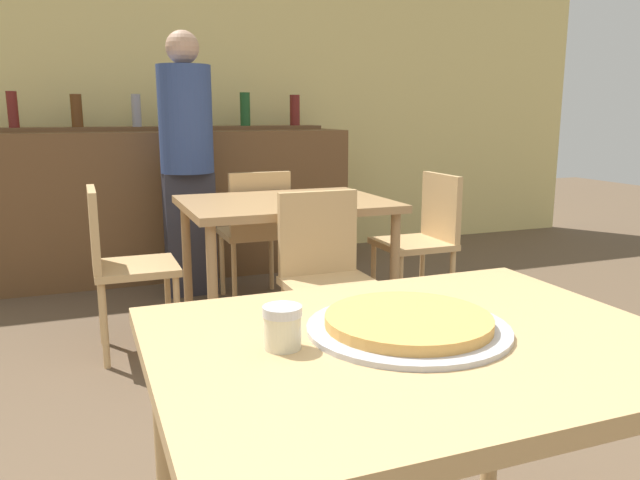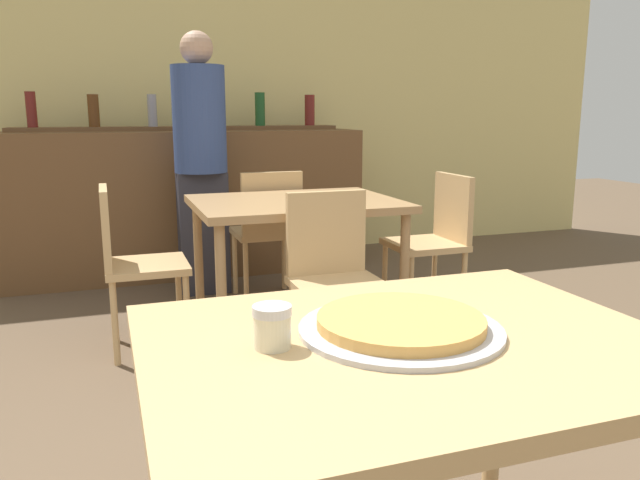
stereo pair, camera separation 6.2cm
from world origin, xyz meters
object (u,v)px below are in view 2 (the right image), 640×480
Objects in this scene: chair_far_side_left at (130,256)px; chair_far_side_back at (268,226)px; chair_far_side_right at (436,234)px; chair_far_side_front at (334,270)px; person_standing at (201,155)px; cheese_shaker at (272,326)px; pizza_tray at (399,325)px.

chair_far_side_back is at bearing -55.34° from chair_far_side_left.
chair_far_side_right is (1.72, 0.00, 0.00)m from chair_far_side_left.
chair_far_side_front is 1.00× the size of chair_far_side_left.
chair_far_side_right is at bearing -37.87° from person_standing.
chair_far_side_left reaches higher than cheese_shaker.
person_standing reaches higher than cheese_shaker.
chair_far_side_back is 1.05m from chair_far_side_right.
chair_far_side_front is 1.05m from chair_far_side_left.
cheese_shaker is at bearing -95.98° from person_standing.
chair_far_side_front is 0.50× the size of person_standing.
chair_far_side_right is (0.86, 0.59, 0.00)m from chair_far_side_front.
person_standing is at bearing 89.32° from pizza_tray.
person_standing is (-1.21, 0.94, 0.43)m from chair_far_side_right.
chair_far_side_front reaches higher than pizza_tray.
person_standing is (0.51, 0.94, 0.43)m from chair_far_side_left.
chair_far_side_right is 2.55m from cheese_shaker.
person_standing reaches higher than pizza_tray.
chair_far_side_right is 1.93× the size of pizza_tray.
chair_far_side_front reaches higher than cheese_shaker.
cheese_shaker is at bearing 179.08° from pizza_tray.
chair_far_side_front is at bearing 74.77° from pizza_tray.
chair_far_side_back is at bearing -124.66° from chair_far_side_right.
cheese_shaker is 2.99m from person_standing.
chair_far_side_front and chair_far_side_left have the same top height.
pizza_tray is at bearing -0.92° from cheese_shaker.
pizza_tray is 2.98m from person_standing.
chair_far_side_back is at bearing 90.00° from chair_far_side_front.
chair_far_side_back is 0.50× the size of person_standing.
chair_far_side_left is at bearing -90.00° from chair_far_side_right.
chair_far_side_right is 0.50× the size of person_standing.
chair_far_side_right is at bearing 145.34° from chair_far_side_back.
person_standing is (-0.35, 1.54, 0.43)m from chair_far_side_front.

